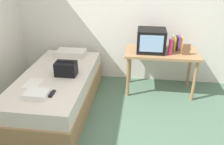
# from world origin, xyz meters

# --- Properties ---
(wall_back) EXTENTS (5.20, 0.10, 2.60)m
(wall_back) POSITION_xyz_m (0.00, 2.00, 1.30)
(wall_back) COLOR silver
(wall_back) RESTS_ON ground
(bed) EXTENTS (1.00, 2.00, 0.55)m
(bed) POSITION_xyz_m (-0.94, 0.85, 0.27)
(bed) COLOR #9E754C
(bed) RESTS_ON ground
(desk) EXTENTS (1.16, 0.60, 0.72)m
(desk) POSITION_xyz_m (0.61, 1.54, 0.63)
(desk) COLOR #9E754C
(desk) RESTS_ON ground
(tv) EXTENTS (0.44, 0.39, 0.36)m
(tv) POSITION_xyz_m (0.43, 1.52, 0.90)
(tv) COLOR black
(tv) RESTS_ON desk
(water_bottle) EXTENTS (0.06, 0.06, 0.25)m
(water_bottle) POSITION_xyz_m (0.72, 1.41, 0.85)
(water_bottle) COLOR #E53372
(water_bottle) RESTS_ON desk
(book_row) EXTENTS (0.16, 0.15, 0.24)m
(book_row) POSITION_xyz_m (0.85, 1.65, 0.84)
(book_row) COLOR gray
(book_row) RESTS_ON desk
(picture_frame) EXTENTS (0.11, 0.02, 0.18)m
(picture_frame) POSITION_xyz_m (0.97, 1.43, 0.81)
(picture_frame) COLOR brown
(picture_frame) RESTS_ON desk
(pillow) EXTENTS (0.49, 0.28, 0.10)m
(pillow) POSITION_xyz_m (-0.92, 1.59, 0.60)
(pillow) COLOR silver
(pillow) RESTS_ON bed
(handbag) EXTENTS (0.30, 0.20, 0.23)m
(handbag) POSITION_xyz_m (-0.77, 0.85, 0.65)
(handbag) COLOR black
(handbag) RESTS_ON bed
(magazine) EXTENTS (0.21, 0.29, 0.01)m
(magazine) POSITION_xyz_m (-1.14, 0.54, 0.55)
(magazine) COLOR white
(magazine) RESTS_ON bed
(remote_dark) EXTENTS (0.04, 0.16, 0.02)m
(remote_dark) POSITION_xyz_m (-0.79, 0.30, 0.56)
(remote_dark) COLOR black
(remote_dark) RESTS_ON bed
(folded_towel) EXTENTS (0.28, 0.22, 0.07)m
(folded_towel) POSITION_xyz_m (-0.95, 0.23, 0.58)
(folded_towel) COLOR white
(folded_towel) RESTS_ON bed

